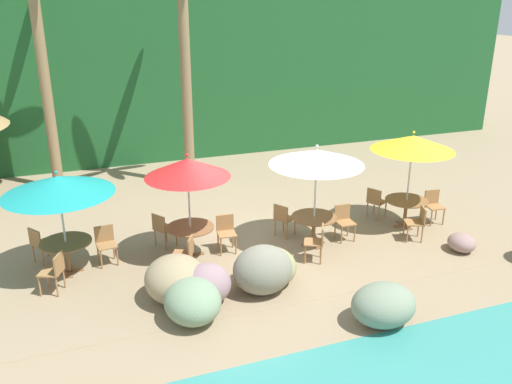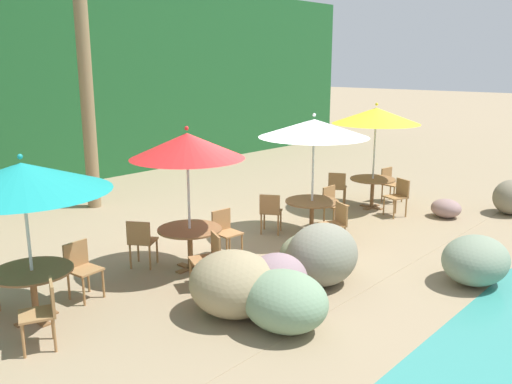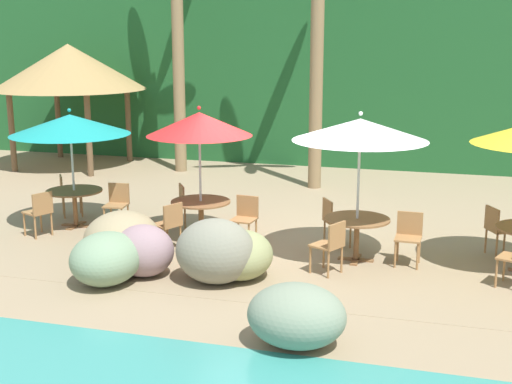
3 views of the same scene
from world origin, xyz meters
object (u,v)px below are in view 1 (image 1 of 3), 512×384
object	(u,v)px
dining_table_teal	(66,247)
dining_table_white	(314,221)
chair_red_seaward	(226,230)
chair_teal_seaward	(106,242)
palm_tree_nearest	(40,46)
chair_teal_left	(55,270)
chair_white_seaward	(344,219)
umbrella_red	(187,168)
chair_yellow_seaward	(433,204)
chair_red_inland	(162,228)
dining_table_yellow	(406,204)
chair_yellow_left	(418,221)
chair_teal_inland	(40,243)
chair_white_inland	(283,218)
chair_white_left	(317,240)
chair_yellow_inland	(376,201)
dining_table_red	(190,232)
umbrella_teal	(58,185)
palm_tree_second	(184,37)
umbrella_yellow	(413,143)
umbrella_white	(317,157)

from	to	relation	value
dining_table_teal	dining_table_white	size ratio (longest dim) A/B	1.00
chair_red_seaward	chair_teal_seaward	bearing A→B (deg)	173.04
dining_table_white	palm_tree_nearest	size ratio (longest dim) A/B	0.16
chair_teal_left	chair_white_seaward	size ratio (longest dim) A/B	1.00
umbrella_red	chair_red_seaward	bearing A→B (deg)	0.53
chair_teal_left	chair_yellow_seaward	bearing A→B (deg)	2.43
chair_red_inland	chair_yellow_seaward	distance (m)	7.14
dining_table_yellow	chair_yellow_left	bearing A→B (deg)	-105.42
chair_teal_inland	dining_table_white	bearing A→B (deg)	-11.26
chair_white_inland	chair_white_left	size ratio (longest dim) A/B	1.00
chair_yellow_seaward	chair_yellow_left	size ratio (longest dim) A/B	1.00
chair_yellow_inland	chair_white_left	bearing A→B (deg)	-146.61
chair_white_seaward	chair_red_seaward	bearing A→B (deg)	172.74
chair_teal_seaward	chair_teal_inland	xyz separation A→B (m)	(-1.39, 0.46, 0.00)
dining_table_teal	dining_table_red	size ratio (longest dim) A/B	1.00
chair_red_inland	chair_yellow_seaward	size ratio (longest dim) A/B	1.00
umbrella_teal	dining_table_teal	distance (m)	1.42
chair_teal_inland	chair_yellow_seaward	xyz separation A→B (m)	(9.81, -1.06, 0.00)
dining_table_red	chair_red_inland	distance (m)	0.86
chair_teal_inland	dining_table_white	xyz separation A→B (m)	(6.21, -1.24, 0.10)
umbrella_teal	palm_tree_second	world-z (taller)	palm_tree_second
chair_yellow_left	palm_tree_second	size ratio (longest dim) A/B	0.12
chair_white_left	chair_yellow_left	bearing A→B (deg)	3.26
chair_teal_left	umbrella_yellow	xyz separation A→B (m)	(8.66, 0.41, 1.75)
chair_teal_inland	chair_yellow_seaward	distance (m)	9.87
chair_white_seaward	chair_yellow_seaward	world-z (taller)	same
chair_teal_seaward	chair_white_seaward	world-z (taller)	same
chair_red_seaward	chair_yellow_left	size ratio (longest dim) A/B	1.00
chair_yellow_seaward	chair_teal_inland	bearing A→B (deg)	173.84
umbrella_teal	chair_yellow_inland	distance (m)	8.08
chair_red_seaward	chair_yellow_seaward	size ratio (longest dim) A/B	1.00
chair_white_left	chair_yellow_left	xyz separation A→B (m)	(2.82, 0.16, 0.00)
chair_white_seaward	chair_yellow_inland	xyz separation A→B (m)	(1.43, 0.83, 0.00)
chair_white_seaward	dining_table_yellow	xyz separation A→B (m)	(1.90, 0.12, 0.10)
dining_table_white	chair_yellow_inland	distance (m)	2.45
chair_white_seaward	dining_table_yellow	distance (m)	1.90
chair_yellow_seaward	chair_yellow_left	world-z (taller)	same
umbrella_teal	chair_yellow_left	size ratio (longest dim) A/B	2.70
palm_tree_second	chair_white_seaward	bearing A→B (deg)	-63.61
dining_table_red	dining_table_teal	bearing A→B (deg)	176.72
umbrella_yellow	chair_yellow_left	world-z (taller)	umbrella_yellow
chair_teal_inland	chair_teal_left	bearing A→B (deg)	-78.59
chair_red_inland	umbrella_yellow	xyz separation A→B (m)	(6.22, -0.92, 1.75)
chair_red_seaward	chair_white_left	distance (m)	2.18
umbrella_yellow	umbrella_red	bearing A→B (deg)	177.51
dining_table_red	chair_red_inland	xyz separation A→B (m)	(-0.53, 0.67, -0.10)
chair_teal_seaward	umbrella_white	bearing A→B (deg)	-9.10
dining_table_teal	chair_white_inland	xyz separation A→B (m)	(5.13, 0.09, -0.10)
chair_teal_seaward	dining_table_white	size ratio (longest dim) A/B	0.79
chair_red_inland	chair_white_seaward	distance (m)	4.45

